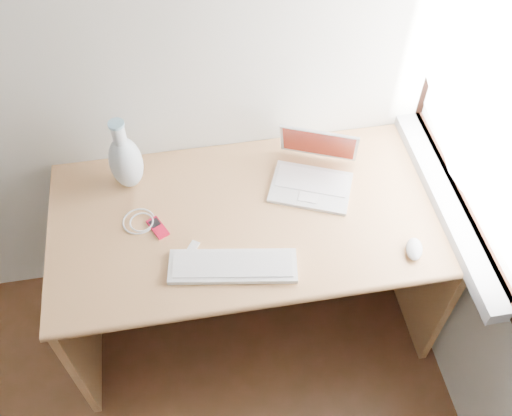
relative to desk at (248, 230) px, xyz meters
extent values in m
cube|color=white|center=(0.77, -0.17, 0.77)|extent=(0.01, 0.90, 1.00)
cube|color=gray|center=(0.72, -0.17, 0.24)|extent=(0.10, 0.96, 0.06)
cube|color=silver|center=(0.70, -0.17, 0.80)|extent=(0.02, 0.84, 0.92)
cube|color=tan|center=(0.00, -0.09, 0.21)|extent=(1.47, 0.73, 0.03)
cube|color=tan|center=(-0.72, -0.09, -0.18)|extent=(0.03, 0.69, 0.74)
cube|color=tan|center=(0.72, -0.09, -0.18)|extent=(0.03, 0.69, 0.74)
cube|color=tan|center=(0.00, 0.26, -0.06)|extent=(1.40, 0.03, 0.50)
cube|color=silver|center=(0.24, -0.01, 0.23)|extent=(0.35, 0.30, 0.01)
cube|color=white|center=(0.24, -0.01, 0.24)|extent=(0.29, 0.21, 0.00)
cube|color=silver|center=(0.24, 0.10, 0.33)|extent=(0.30, 0.18, 0.19)
cube|color=maroon|center=(0.24, 0.10, 0.33)|extent=(0.28, 0.16, 0.16)
cube|color=white|center=(-0.10, -0.31, 0.23)|extent=(0.45, 0.20, 0.02)
cube|color=white|center=(-0.10, -0.31, 0.25)|extent=(0.42, 0.16, 0.00)
ellipsoid|color=silver|center=(0.53, -0.35, 0.24)|extent=(0.09, 0.11, 0.03)
cube|color=red|center=(-0.34, -0.10, 0.23)|extent=(0.08, 0.11, 0.01)
cube|color=black|center=(-0.34, -0.10, 0.23)|extent=(0.05, 0.05, 0.00)
torus|color=white|center=(-0.41, -0.06, 0.23)|extent=(0.14, 0.14, 0.01)
cube|color=white|center=(-0.23, -0.21, 0.23)|extent=(0.07, 0.08, 0.01)
ellipsoid|color=silver|center=(-0.43, 0.13, 0.34)|extent=(0.12, 0.12, 0.23)
cylinder|color=silver|center=(-0.43, 0.13, 0.49)|extent=(0.05, 0.05, 0.09)
cylinder|color=#85BBD5|center=(-0.43, 0.13, 0.53)|extent=(0.06, 0.06, 0.01)
camera|label=1|loc=(-0.19, -1.35, 1.87)|focal=40.00mm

